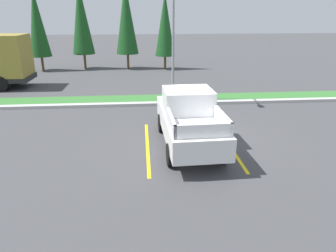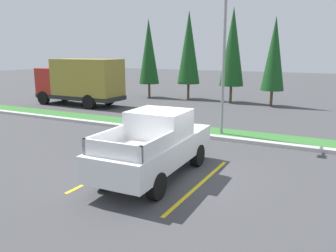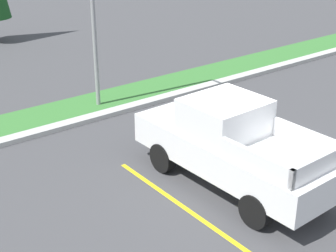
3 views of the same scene
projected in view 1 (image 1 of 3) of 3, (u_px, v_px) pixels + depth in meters
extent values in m
plane|color=#424244|center=(204.00, 140.00, 12.29)|extent=(120.00, 120.00, 0.00)
cube|color=yellow|center=(147.00, 146.00, 11.67)|extent=(0.12, 4.80, 0.01)
cube|color=yellow|center=(228.00, 144.00, 11.91)|extent=(0.12, 4.80, 0.01)
cube|color=#B2B2AD|center=(186.00, 103.00, 16.93)|extent=(56.00, 0.40, 0.15)
cube|color=#387533|center=(184.00, 98.00, 17.97)|extent=(56.00, 1.80, 0.06)
cylinder|color=black|center=(162.00, 123.00, 13.01)|extent=(0.31, 0.77, 0.76)
cylinder|color=black|center=(201.00, 121.00, 13.20)|extent=(0.31, 0.77, 0.76)
cylinder|color=black|center=(171.00, 155.00, 10.12)|extent=(0.31, 0.77, 0.76)
cylinder|color=black|center=(222.00, 152.00, 10.31)|extent=(0.31, 0.77, 0.76)
cube|color=white|center=(189.00, 123.00, 11.48)|extent=(2.07, 5.26, 0.76)
cube|color=white|center=(188.00, 100.00, 11.48)|extent=(1.81, 1.66, 0.84)
cube|color=#2D3842|center=(184.00, 94.00, 12.23)|extent=(1.62, 0.11, 0.63)
cube|color=white|center=(171.00, 122.00, 9.83)|extent=(0.16, 1.90, 0.44)
cube|color=white|center=(223.00, 120.00, 10.02)|extent=(0.16, 1.90, 0.44)
cube|color=white|center=(204.00, 131.00, 9.09)|extent=(1.80, 0.16, 0.44)
cube|color=silver|center=(178.00, 109.00, 13.94)|extent=(1.81, 0.22, 0.28)
cylinder|color=black|center=(0.00, 84.00, 19.45)|extent=(1.00, 0.30, 1.00)
cylinder|color=black|center=(14.00, 77.00, 21.51)|extent=(1.00, 0.30, 1.00)
cylinder|color=gray|center=(173.00, 37.00, 16.53)|extent=(0.14, 0.14, 6.94)
cylinder|color=brown|center=(43.00, 64.00, 26.34)|extent=(0.20, 0.20, 1.20)
cone|color=#194C1E|center=(37.00, 22.00, 25.18)|extent=(1.73, 1.73, 5.45)
cylinder|color=brown|center=(85.00, 61.00, 27.19)|extent=(0.20, 0.20, 1.30)
cone|color=#194C1E|center=(81.00, 18.00, 25.93)|extent=(1.87, 1.87, 5.90)
cylinder|color=brown|center=(128.00, 61.00, 27.27)|extent=(0.20, 0.20, 1.30)
cone|color=#194C1E|center=(126.00, 18.00, 26.01)|extent=(1.88, 1.88, 5.94)
cylinder|color=brown|center=(165.00, 62.00, 27.11)|extent=(0.20, 0.20, 1.15)
cone|color=#194C1E|center=(165.00, 24.00, 25.99)|extent=(1.66, 1.66, 5.23)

